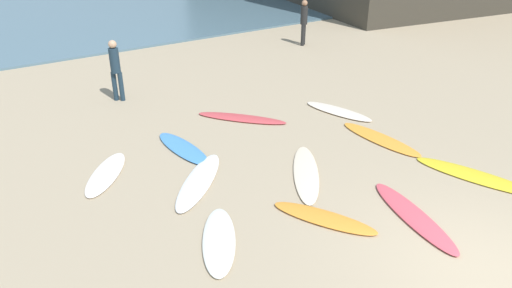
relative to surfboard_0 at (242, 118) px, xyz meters
The scene contains 14 objects.
ground_plane 7.36m from the surfboard_0, 89.41° to the right, with size 120.00×120.00×0.00m, color tan.
surfboard_0 is the anchor object (origin of this frame).
surfboard_1 4.15m from the surfboard_0, 166.86° to the right, with size 0.58×1.94×0.06m, color white.
surfboard_2 4.93m from the surfboard_0, 103.41° to the right, with size 0.50×2.05×0.07m, color orange.
surfboard_3 5.96m from the surfboard_0, 64.26° to the right, with size 0.60×2.57×0.06m, color yellow.
surfboard_4 2.74m from the surfboard_0, 23.37° to the right, with size 0.55×2.09×0.08m, color #EFDCC8.
surfboard_5 2.25m from the surfboard_0, 160.05° to the right, with size 0.56×2.10×0.08m, color #478EDB.
surfboard_6 3.41m from the surfboard_0, 136.98° to the right, with size 0.57×2.42×0.08m, color white.
surfboard_7 3.31m from the surfboard_0, 96.64° to the right, with size 0.54×2.52×0.07m, color #F5DFBF.
surfboard_8 5.67m from the surfboard_0, 86.90° to the right, with size 0.51×2.46×0.08m, color #DE4F5C.
surfboard_9 5.31m from the surfboard_0, 125.89° to the right, with size 0.58×1.94×0.08m, color silver.
surfboard_10 3.71m from the surfboard_0, 53.28° to the right, with size 0.56×2.39×0.06m, color orange.
beachgoer_near 7.97m from the surfboard_0, 39.84° to the left, with size 0.39×0.39×1.80m.
beachgoer_mid 4.06m from the surfboard_0, 125.77° to the left, with size 0.39×0.39×1.81m.
Camera 1 is at (-6.37, -3.00, 5.35)m, focal length 34.12 mm.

